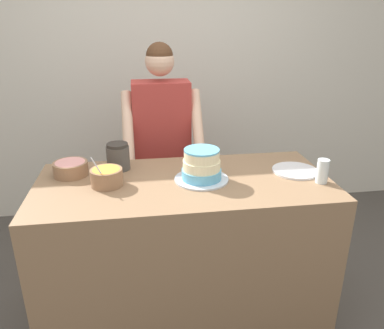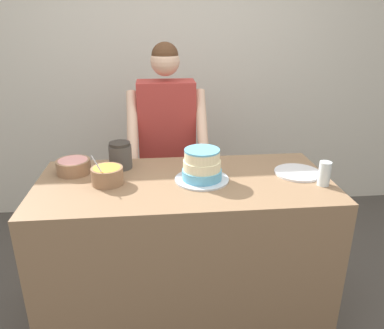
% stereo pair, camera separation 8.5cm
% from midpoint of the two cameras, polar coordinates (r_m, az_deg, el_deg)
% --- Properties ---
extents(wall_back, '(10.00, 0.05, 2.60)m').
position_cam_midpoint_polar(wall_back, '(3.37, -2.59, 14.04)').
color(wall_back, silver).
rests_on(wall_back, ground_plane).
extents(counter, '(1.56, 0.71, 0.93)m').
position_cam_midpoint_polar(counter, '(2.22, 0.06, -13.50)').
color(counter, '#8C6B4C').
rests_on(counter, ground_plane).
extents(person_baker, '(0.53, 0.45, 1.59)m').
position_cam_midpoint_polar(person_baker, '(2.63, -2.89, 4.19)').
color(person_baker, '#2D2D38').
rests_on(person_baker, ground_plane).
extents(cake, '(0.29, 0.29, 0.17)m').
position_cam_midpoint_polar(cake, '(1.96, 2.76, -0.33)').
color(cake, silver).
rests_on(cake, counter).
extents(frosting_bowl_orange, '(0.16, 0.16, 0.17)m').
position_cam_midpoint_polar(frosting_bowl_orange, '(1.97, -11.58, -1.59)').
color(frosting_bowl_orange, '#936B4C').
rests_on(frosting_bowl_orange, counter).
extents(frosting_bowl_pink, '(0.19, 0.19, 0.08)m').
position_cam_midpoint_polar(frosting_bowl_pink, '(2.16, -16.55, -0.21)').
color(frosting_bowl_pink, '#936B4C').
rests_on(frosting_bowl_pink, counter).
extents(drinking_glass, '(0.06, 0.06, 0.13)m').
position_cam_midpoint_polar(drinking_glass, '(2.04, 20.66, -1.32)').
color(drinking_glass, silver).
rests_on(drinking_glass, counter).
extents(ceramic_plate, '(0.25, 0.25, 0.01)m').
position_cam_midpoint_polar(ceramic_plate, '(2.17, 16.87, -1.19)').
color(ceramic_plate, silver).
rests_on(ceramic_plate, counter).
extents(stoneware_jar, '(0.13, 0.13, 0.15)m').
position_cam_midpoint_polar(stoneware_jar, '(2.16, -9.76, 1.37)').
color(stoneware_jar, '#4C4742').
rests_on(stoneware_jar, counter).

